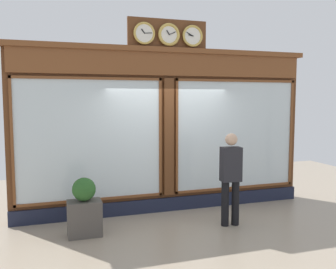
% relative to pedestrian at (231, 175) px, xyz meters
% --- Properties ---
extents(shop_facade, '(6.22, 0.42, 3.87)m').
position_rel_pedestrian_xyz_m(shop_facade, '(0.80, -1.32, 0.74)').
color(shop_facade, '#5B3319').
rests_on(shop_facade, ground_plane).
extents(pedestrian, '(0.38, 0.25, 1.69)m').
position_rel_pedestrian_xyz_m(pedestrian, '(0.00, 0.00, 0.00)').
color(pedestrian, black).
rests_on(pedestrian, ground_plane).
extents(planter_box, '(0.56, 0.36, 0.60)m').
position_rel_pedestrian_xyz_m(planter_box, '(2.57, -0.31, -0.63)').
color(planter_box, '#4C4742').
rests_on(planter_box, ground_plane).
extents(planter_shrub, '(0.39, 0.39, 0.39)m').
position_rel_pedestrian_xyz_m(planter_shrub, '(2.57, -0.31, -0.13)').
color(planter_shrub, '#285623').
rests_on(planter_shrub, planter_box).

